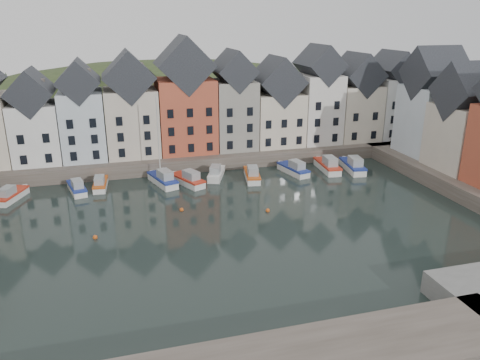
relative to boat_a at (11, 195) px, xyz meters
name	(u,v)px	position (x,y,z in m)	size (l,w,h in m)	color
ground	(230,235)	(24.50, -17.35, -0.65)	(260.00, 260.00, 0.00)	black
far_quay	(185,153)	(24.50, 12.65, 0.35)	(90.00, 16.00, 2.00)	#4C433A
hillside	(170,202)	(24.52, 38.64, -18.61)	(153.60, 70.40, 64.00)	#29371B
far_terrace	(205,106)	(27.72, 10.65, 8.23)	(72.37, 8.16, 17.78)	beige
right_terrace	(470,120)	(60.50, -9.28, 8.27)	(8.30, 24.25, 16.36)	silver
mooring_buoys	(185,218)	(20.50, -12.02, -0.50)	(20.50, 5.50, 0.50)	#C14F16
boat_a	(11,195)	(0.00, 0.00, 0.00)	(3.71, 5.92, 2.18)	silver
boat_b	(77,188)	(8.01, 0.69, -0.01)	(2.99, 5.86, 2.15)	silver
boat_c	(100,184)	(11.01, 1.57, -0.03)	(2.09, 5.55, 2.09)	silver
boat_d	(163,179)	(19.49, 0.71, 0.17)	(3.86, 6.86, 12.52)	silver
boat_e	(188,180)	(22.89, -0.24, 0.07)	(4.36, 6.50, 2.40)	silver
boat_f	(216,174)	(27.28, 1.57, 0.02)	(3.81, 6.08, 2.24)	silver
boat_g	(252,175)	(32.13, -0.56, 0.05)	(3.02, 6.40, 2.36)	silver
boat_h	(294,169)	(38.93, 0.33, 0.06)	(3.26, 6.50, 2.39)	silver
boat_i	(328,166)	(44.45, 0.32, 0.14)	(2.72, 7.03, 2.64)	silver
boat_j	(353,166)	(48.13, -0.79, 0.13)	(3.15, 7.07, 2.62)	silver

